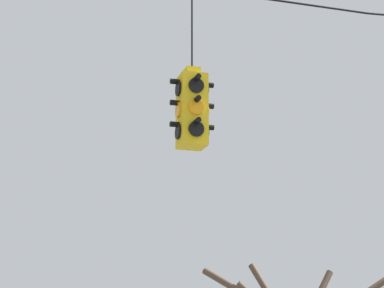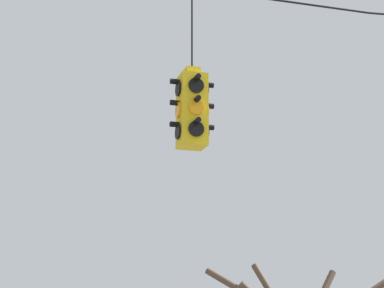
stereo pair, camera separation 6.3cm
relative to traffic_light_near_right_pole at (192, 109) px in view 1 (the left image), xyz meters
The scene contains 1 object.
traffic_light_near_right_pole is the anchor object (origin of this frame).
Camera 1 is at (-4.26, -8.74, 2.26)m, focal length 70.00 mm.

